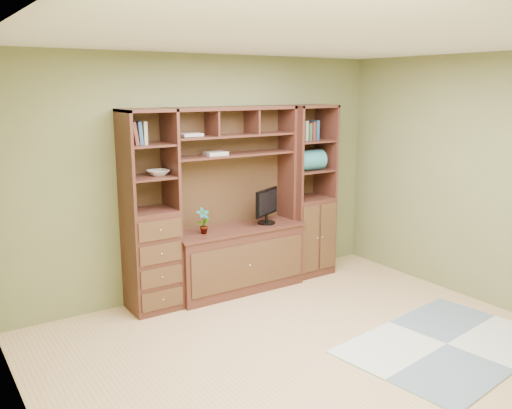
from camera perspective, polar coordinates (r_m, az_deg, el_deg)
room at (r=4.37m, az=7.21°, el=-0.44°), size 4.60×4.10×2.64m
center_hutch at (r=5.94m, az=-1.99°, el=0.33°), size 1.54×0.53×2.05m
left_tower at (r=5.54m, az=-11.08°, el=-0.78°), size 0.50×0.45×2.05m
right_tower at (r=6.56m, az=5.50°, el=1.41°), size 0.55×0.45×2.05m
rug at (r=5.27m, az=19.43°, el=-13.71°), size 1.99×1.47×0.01m
monitor at (r=6.12m, az=1.12°, el=0.49°), size 0.49×0.38×0.55m
orchid at (r=5.74m, az=-5.57°, el=-1.73°), size 0.15×0.10×0.28m
magazines at (r=5.83m, az=-4.28°, el=5.38°), size 0.23×0.17×0.04m
bowl at (r=5.50m, az=-10.29°, el=3.32°), size 0.22×0.22×0.05m
blanket_teal at (r=6.42m, az=5.44°, el=4.65°), size 0.41×0.24×0.24m
blanket_red at (r=6.60m, az=5.64°, el=4.81°), size 0.41×0.23×0.23m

